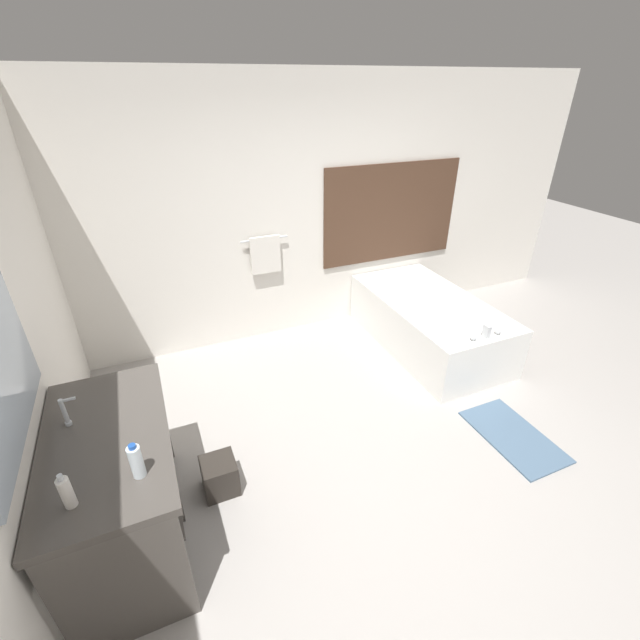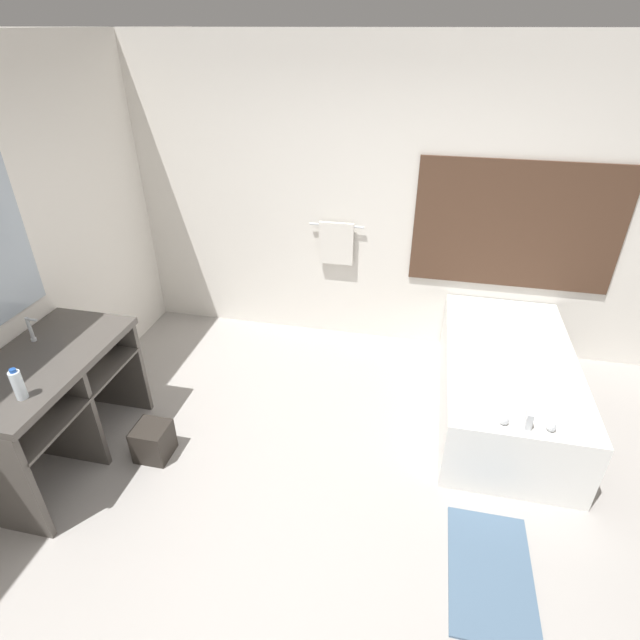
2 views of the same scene
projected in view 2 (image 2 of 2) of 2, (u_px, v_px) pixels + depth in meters
The scene contains 8 objects.
ground_plane at pixel (318, 512), 3.23m from camera, with size 16.00×16.00×0.00m, color #A8A39E.
wall_back_with_blinds at pixel (377, 205), 4.41m from camera, with size 7.40×0.13×2.70m.
vanity_counter at pixel (52, 387), 3.34m from camera, with size 0.67×1.26×0.87m.
sink_faucet at pixel (31, 330), 3.35m from camera, with size 0.09×0.04×0.18m.
bathtub at pixel (506, 381), 3.92m from camera, with size 0.96×1.82×0.67m.
water_bottle_1 at pixel (18, 385), 2.83m from camera, with size 0.06×0.06×0.20m.
waste_bin at pixel (153, 441), 3.59m from camera, with size 0.24×0.24×0.26m.
bath_mat at pixel (490, 572), 2.86m from camera, with size 0.47×0.81×0.02m.
Camera 2 is at (0.46, -2.09, 2.72)m, focal length 28.00 mm.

